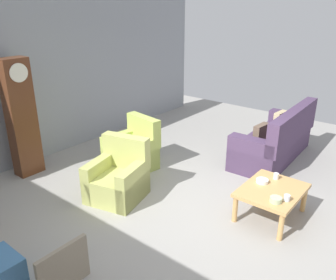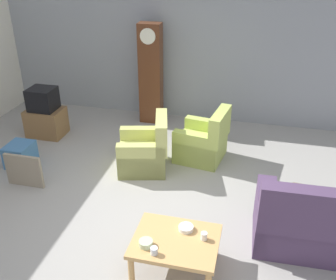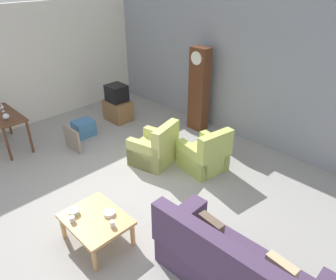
% 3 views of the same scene
% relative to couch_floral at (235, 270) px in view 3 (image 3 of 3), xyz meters
% --- Properties ---
extents(ground_plane, '(10.40, 10.40, 0.00)m').
position_rel_couch_floral_xyz_m(ground_plane, '(-2.36, 0.01, -0.35)').
color(ground_plane, '#999691').
extents(garage_door_wall, '(8.40, 0.16, 3.20)m').
position_rel_couch_floral_xyz_m(garage_door_wall, '(-2.36, 3.61, 1.25)').
color(garage_door_wall, gray).
rests_on(garage_door_wall, ground_plane).
extents(pegboard_wall_left, '(0.12, 6.40, 2.88)m').
position_rel_couch_floral_xyz_m(pegboard_wall_left, '(-6.56, 0.41, 1.09)').
color(pegboard_wall_left, silver).
rests_on(pegboard_wall_left, ground_plane).
extents(couch_floral, '(2.13, 0.95, 1.04)m').
position_rel_couch_floral_xyz_m(couch_floral, '(0.00, 0.00, 0.00)').
color(couch_floral, '#4C3856').
rests_on(couch_floral, ground_plane).
extents(armchair_olive_near, '(0.95, 0.93, 0.92)m').
position_rel_couch_floral_xyz_m(armchair_olive_near, '(-2.87, 1.30, -0.05)').
color(armchair_olive_near, '#B7BC66').
rests_on(armchair_olive_near, ground_plane).
extents(armchair_olive_far, '(0.90, 0.87, 0.92)m').
position_rel_couch_floral_xyz_m(armchair_olive_far, '(-1.99, 1.85, -0.05)').
color(armchair_olive_far, '#B7C95E').
rests_on(armchair_olive_far, ground_plane).
extents(coffee_table_wood, '(0.96, 0.76, 0.44)m').
position_rel_couch_floral_xyz_m(coffee_table_wood, '(-1.90, -0.74, 0.02)').
color(coffee_table_wood, tan).
rests_on(coffee_table_wood, ground_plane).
extents(console_table_dark, '(1.30, 0.56, 0.80)m').
position_rel_couch_floral_xyz_m(console_table_dark, '(-5.67, -0.55, 0.33)').
color(console_table_dark, '#56331E').
rests_on(console_table_dark, ground_plane).
extents(grandfather_clock, '(0.44, 0.30, 2.01)m').
position_rel_couch_floral_xyz_m(grandfather_clock, '(-3.29, 3.14, 0.66)').
color(grandfather_clock, '#562D19').
rests_on(grandfather_clock, ground_plane).
extents(tv_stand_cabinet, '(0.68, 0.52, 0.53)m').
position_rel_couch_floral_xyz_m(tv_stand_cabinet, '(-5.08, 2.04, -0.09)').
color(tv_stand_cabinet, brown).
rests_on(tv_stand_cabinet, ground_plane).
extents(tv_crt, '(0.48, 0.44, 0.42)m').
position_rel_couch_floral_xyz_m(tv_crt, '(-5.08, 2.04, 0.39)').
color(tv_crt, black).
rests_on(tv_crt, tv_stand_cabinet).
extents(framed_picture_leaning, '(0.60, 0.05, 0.53)m').
position_rel_couch_floral_xyz_m(framed_picture_leaning, '(-4.53, 0.37, -0.09)').
color(framed_picture_leaning, gray).
rests_on(framed_picture_leaning, ground_plane).
extents(storage_box_blue, '(0.40, 0.46, 0.38)m').
position_rel_couch_floral_xyz_m(storage_box_blue, '(-4.95, 0.91, -0.16)').
color(storage_box_blue, teal).
rests_on(storage_box_blue, ground_plane).
extents(glass_dome_cloche, '(0.13, 0.13, 0.13)m').
position_rel_couch_floral_xyz_m(glass_dome_cloche, '(-5.34, -0.60, 0.51)').
color(glass_dome_cloche, silver).
rests_on(glass_dome_cloche, console_table_dark).
extents(cup_white_porcelain, '(0.07, 0.07, 0.09)m').
position_rel_couch_floral_xyz_m(cup_white_porcelain, '(-1.60, -0.67, 0.13)').
color(cup_white_porcelain, white).
rests_on(cup_white_porcelain, coffee_table_wood).
extents(cup_blue_rimmed, '(0.08, 0.08, 0.08)m').
position_rel_couch_floral_xyz_m(cup_blue_rimmed, '(-2.07, -1.01, 0.13)').
color(cup_blue_rimmed, silver).
rests_on(cup_blue_rimmed, coffee_table_wood).
extents(bowl_white_stacked, '(0.17, 0.17, 0.05)m').
position_rel_couch_floral_xyz_m(bowl_white_stacked, '(-1.82, -0.56, 0.11)').
color(bowl_white_stacked, white).
rests_on(bowl_white_stacked, coffee_table_wood).
extents(bowl_shallow_green, '(0.16, 0.16, 0.07)m').
position_rel_couch_floral_xyz_m(bowl_shallow_green, '(-2.19, -0.91, 0.12)').
color(bowl_shallow_green, '#B2C69E').
rests_on(bowl_shallow_green, coffee_table_wood).
extents(wine_glass_short, '(0.08, 0.08, 0.18)m').
position_rel_couch_floral_xyz_m(wine_glass_short, '(-5.79, -0.50, 0.56)').
color(wine_glass_short, silver).
rests_on(wine_glass_short, console_table_dark).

